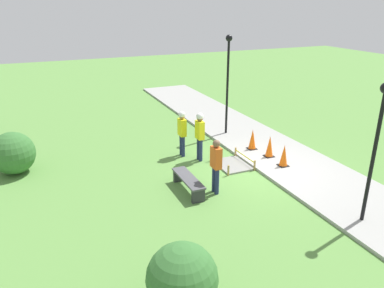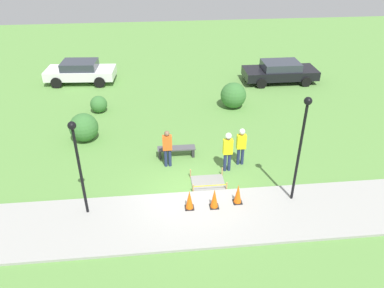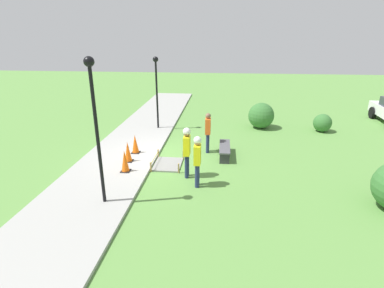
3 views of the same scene
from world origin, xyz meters
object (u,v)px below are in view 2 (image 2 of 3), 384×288
Objects in this scene: worker_assistant at (241,143)px; lamppost_far at (77,155)px; traffic_cone_sidewalk_edge at (238,194)px; parked_car_white at (80,71)px; worker_supervisor at (228,148)px; traffic_cone_far_patch at (214,198)px; traffic_cone_near_patch at (189,200)px; park_bench at (176,150)px; bystander_in_orange_shirt at (167,147)px; parked_car_black at (280,71)px; lamppost_near at (302,136)px.

lamppost_far is (-6.27, -2.66, 1.49)m from worker_assistant.
traffic_cone_sidewalk_edge is 15.57m from parked_car_white.
traffic_cone_sidewalk_edge is 0.44× the size of worker_supervisor.
traffic_cone_far_patch is at bearing -110.90° from worker_supervisor.
traffic_cone_far_patch and traffic_cone_sidewalk_edge have the same top height.
lamppost_far is at bearing 177.17° from traffic_cone_near_patch.
park_bench is 1.08m from bystander_in_orange_shirt.
lamppost_far is at bearing -156.99° from worker_assistant.
lamppost_far is (-5.60, -2.24, 1.44)m from worker_supervisor.
traffic_cone_near_patch is 3.11m from worker_supervisor.
bystander_in_orange_shirt is 0.36× the size of parked_car_black.
parked_car_white is (-7.76, 11.23, -0.35)m from worker_supervisor.
traffic_cone_sidewalk_edge is 3.15m from lamppost_near.
lamppost_near reaches higher than worker_supervisor.
worker_assistant reaches higher than parked_car_white.
worker_supervisor is 1.04× the size of worker_assistant.
worker_assistant is (2.76, -0.92, 0.73)m from park_bench.
lamppost_near is at bearing -46.85° from worker_supervisor.
lamppost_far is at bearing 179.89° from lamppost_near.
parked_car_black is at bearing 59.56° from traffic_cone_near_patch.
worker_assistant reaches higher than parked_car_black.
traffic_cone_near_patch is at bearing -175.58° from traffic_cone_sidewalk_edge.
parked_car_black is (11.01, 12.19, -1.82)m from lamppost_far.
bystander_in_orange_shirt reaches higher than parked_car_white.
traffic_cone_near_patch is 0.47× the size of park_bench.
traffic_cone_far_patch is 2.69m from worker_supervisor.
traffic_cone_far_patch is at bearing -176.23° from lamppost_near.
traffic_cone_far_patch is at bearing -119.18° from worker_assistant.
parked_car_black reaches higher than park_bench.
traffic_cone_sidewalk_edge is at bearing -0.44° from lamppost_far.
traffic_cone_far_patch is (0.92, -0.03, 0.01)m from traffic_cone_near_patch.
traffic_cone_sidewalk_edge is at bearing -90.36° from worker_supervisor.
bystander_in_orange_shirt is at bearing 130.81° from traffic_cone_sidewalk_edge.
parked_car_white is (-5.68, 9.88, 0.43)m from park_bench.
lamppost_near reaches higher than worker_assistant.
lamppost_near is (4.62, -2.86, 1.84)m from bystander_in_orange_shirt.
worker_supervisor reaches higher than worker_assistant.
lamppost_near is at bearing -61.75° from worker_assistant.
park_bench is 11.42m from parked_car_black.
worker_supervisor is 11.33m from parked_car_black.
parked_car_black is (6.35, 12.40, 0.22)m from traffic_cone_far_patch.
parked_car_white is (-5.26, 10.62, -0.23)m from bystander_in_orange_shirt.
parked_car_black reaches higher than traffic_cone_near_patch.
traffic_cone_near_patch is 0.22× the size of lamppost_far.
lamppost_far reaches higher than traffic_cone_sidewalk_edge.
bystander_in_orange_shirt is (-1.57, 3.06, 0.49)m from traffic_cone_far_patch.
parked_car_black is (7.92, 9.34, -0.26)m from bystander_in_orange_shirt.
traffic_cone_far_patch reaches higher than traffic_cone_near_patch.
traffic_cone_near_patch is 0.98× the size of traffic_cone_sidewalk_edge.
traffic_cone_sidewalk_edge is at bearing -113.63° from parked_car_black.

